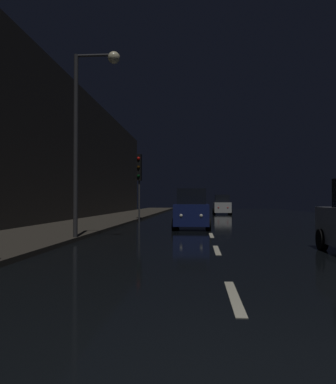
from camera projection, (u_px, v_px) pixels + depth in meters
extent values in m
cube|color=black|center=(206.00, 222.00, 27.47)|extent=(26.58, 84.00, 0.02)
cube|color=#38332B|center=(106.00, 220.00, 28.01)|extent=(4.40, 84.00, 0.15)
cube|color=#2D2B28|center=(53.00, 145.00, 24.83)|extent=(0.80, 63.00, 10.00)
cube|color=beige|center=(234.00, 297.00, 6.04)|extent=(0.16, 2.20, 0.01)
cube|color=beige|center=(217.00, 250.00, 11.68)|extent=(0.16, 2.20, 0.01)
cube|color=beige|center=(211.00, 235.00, 16.61)|extent=(0.16, 2.20, 0.01)
cube|color=beige|center=(208.00, 226.00, 22.53)|extent=(0.16, 2.20, 0.01)
cylinder|color=#38383A|center=(139.00, 201.00, 28.30)|extent=(0.12, 0.12, 2.90)
cube|color=black|center=(139.00, 167.00, 28.35)|extent=(0.35, 0.38, 1.90)
sphere|color=red|center=(139.00, 158.00, 28.19)|extent=(0.22, 0.22, 0.22)
sphere|color=black|center=(139.00, 167.00, 28.17)|extent=(0.22, 0.22, 0.22)
sphere|color=black|center=(139.00, 176.00, 28.16)|extent=(0.22, 0.22, 0.22)
cylinder|color=#2D2D30|center=(76.00, 147.00, 14.31)|extent=(0.16, 0.16, 6.81)
cylinder|color=#2D2D30|center=(95.00, 55.00, 14.32)|extent=(1.40, 0.10, 0.10)
sphere|color=beige|center=(114.00, 58.00, 14.27)|extent=(0.44, 0.44, 0.44)
cube|color=#141E51|center=(192.00, 214.00, 20.74)|extent=(1.74, 4.06, 1.06)
cube|color=black|center=(192.00, 196.00, 20.91)|extent=(1.48, 2.03, 0.81)
cylinder|color=black|center=(209.00, 224.00, 19.25)|extent=(0.21, 0.62, 0.62)
cylinder|color=black|center=(174.00, 224.00, 19.39)|extent=(0.21, 0.62, 0.62)
cylinder|color=black|center=(207.00, 221.00, 22.09)|extent=(0.21, 0.62, 0.62)
cylinder|color=black|center=(177.00, 221.00, 22.22)|extent=(0.21, 0.62, 0.62)
sphere|color=white|center=(201.00, 216.00, 18.73)|extent=(0.17, 0.17, 0.17)
sphere|color=white|center=(181.00, 216.00, 18.80)|extent=(0.17, 0.17, 0.17)
sphere|color=red|center=(201.00, 213.00, 22.69)|extent=(0.17, 0.17, 0.17)
sphere|color=red|center=(184.00, 213.00, 22.76)|extent=(0.17, 0.17, 0.17)
cube|color=silver|center=(222.00, 207.00, 41.57)|extent=(1.71, 3.98, 1.04)
cube|color=black|center=(222.00, 199.00, 41.45)|extent=(1.45, 1.99, 0.80)
cylinder|color=black|center=(213.00, 211.00, 43.01)|extent=(0.21, 0.61, 0.61)
cylinder|color=black|center=(229.00, 211.00, 42.88)|extent=(0.21, 0.61, 0.61)
cylinder|color=black|center=(214.00, 212.00, 40.23)|extent=(0.21, 0.61, 0.61)
cylinder|color=black|center=(231.00, 212.00, 40.10)|extent=(0.21, 0.61, 0.61)
sphere|color=slate|center=(217.00, 207.00, 43.55)|extent=(0.17, 0.17, 0.17)
sphere|color=slate|center=(225.00, 207.00, 43.48)|extent=(0.17, 0.17, 0.17)
sphere|color=red|center=(218.00, 208.00, 39.66)|extent=(0.17, 0.17, 0.17)
sphere|color=red|center=(228.00, 208.00, 39.59)|extent=(0.17, 0.17, 0.17)
cylinder|color=black|center=(322.00, 240.00, 11.74)|extent=(0.21, 0.62, 0.62)
sphere|color=slate|center=(329.00, 224.00, 12.29)|extent=(0.17, 0.17, 0.17)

